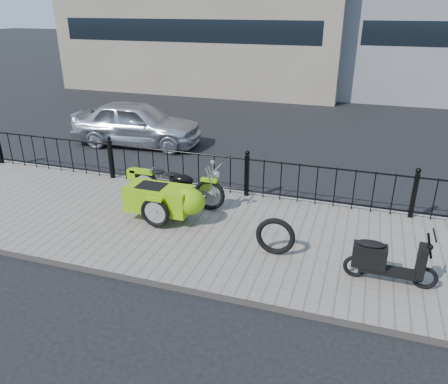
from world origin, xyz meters
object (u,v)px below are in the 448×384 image
(motorcycle_sidecar, at_px, (170,196))
(scooter, at_px, (384,261))
(spare_tire, at_px, (275,236))
(sedan_car, at_px, (137,123))

(motorcycle_sidecar, bearing_deg, scooter, -13.48)
(motorcycle_sidecar, height_order, spare_tire, motorcycle_sidecar)
(sedan_car, bearing_deg, motorcycle_sidecar, -149.47)
(spare_tire, xyz_separation_m, sedan_car, (-5.59, 5.34, 0.22))
(scooter, relative_size, sedan_car, 0.35)
(sedan_car, bearing_deg, scooter, -132.01)
(motorcycle_sidecar, height_order, sedan_car, sedan_car)
(scooter, xyz_separation_m, spare_tire, (-1.78, 0.27, -0.02))
(motorcycle_sidecar, relative_size, spare_tire, 3.28)
(scooter, bearing_deg, sedan_car, 142.73)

